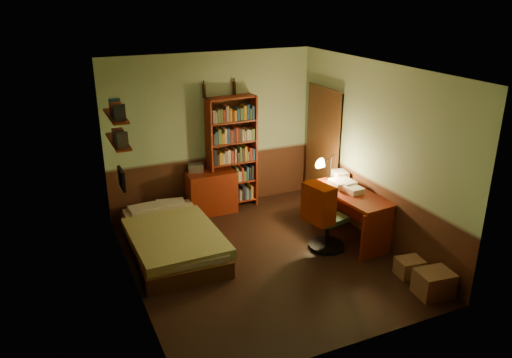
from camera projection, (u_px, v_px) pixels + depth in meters
name	position (u px, v px, depth m)	size (l,w,h in m)	color
floor	(263.00, 259.00, 6.94)	(3.50, 4.00, 0.02)	black
ceiling	(265.00, 69.00, 6.00)	(3.50, 4.00, 0.02)	silver
wall_back	(212.00, 133.00, 8.18)	(3.50, 0.02, 2.60)	#99B78C
wall_left	(127.00, 192.00, 5.79)	(0.02, 4.00, 2.60)	#99B78C
wall_right	(375.00, 154.00, 7.14)	(0.02, 4.00, 2.60)	#99B78C
wall_front	(353.00, 237.00, 4.76)	(3.50, 0.02, 2.60)	#99B78C
doorway	(324.00, 149.00, 8.34)	(0.06, 0.90, 2.00)	black
door_trim	(322.00, 149.00, 8.33)	(0.02, 0.98, 2.08)	#412511
bed	(171.00, 230.00, 7.06)	(1.12, 2.09, 0.62)	olive
dresser	(211.00, 192.00, 8.26)	(0.80, 0.40, 0.71)	maroon
mini_stereo	(196.00, 168.00, 8.13)	(0.24, 0.19, 0.13)	#B2B2B7
bookshelf	(232.00, 153.00, 8.28)	(0.82, 0.25, 1.90)	maroon
bottle_left	(204.00, 91.00, 7.83)	(0.06, 0.06, 0.21)	black
bottle_right	(234.00, 88.00, 8.03)	(0.06, 0.06, 0.21)	black
desk	(349.00, 215.00, 7.41)	(0.56, 1.36, 0.73)	maroon
paper_stack	(340.00, 175.00, 7.81)	(0.20, 0.27, 0.11)	silver
desk_lamp	(331.00, 160.00, 7.66)	(0.19, 0.19, 0.64)	black
office_chair	(328.00, 218.00, 7.06)	(0.46, 0.41, 0.93)	#2C4C31
red_jacket	(318.00, 174.00, 6.66)	(0.25, 0.46, 0.54)	#9E2A00
wall_shelf_lower	(118.00, 141.00, 6.66)	(0.20, 0.90, 0.03)	maroon
wall_shelf_upper	(116.00, 116.00, 6.54)	(0.20, 0.90, 0.03)	maroon
framed_picture	(122.00, 179.00, 6.33)	(0.04, 0.32, 0.26)	black
cardboard_box_a	(434.00, 283.00, 6.07)	(0.42, 0.34, 0.32)	#8A6345
cardboard_box_b	(410.00, 267.00, 6.50)	(0.33, 0.27, 0.23)	#8A6345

